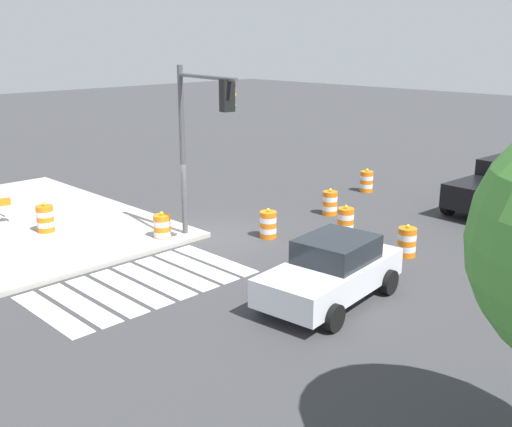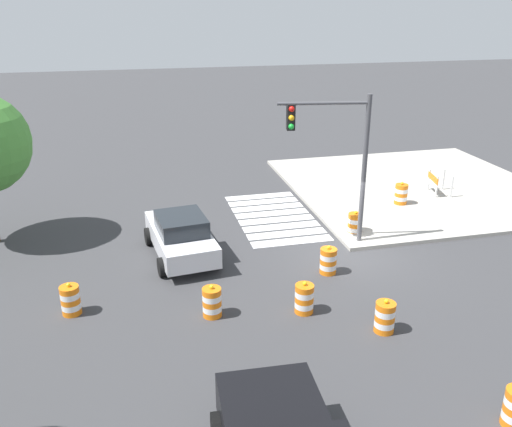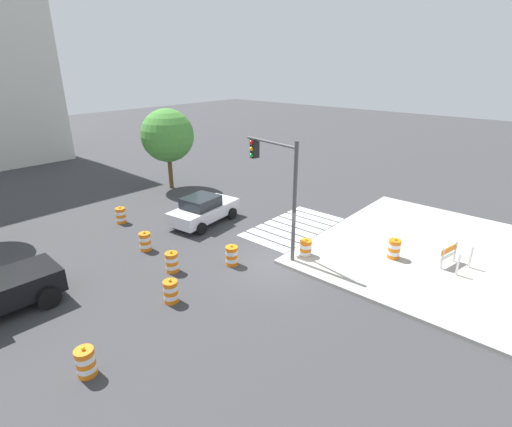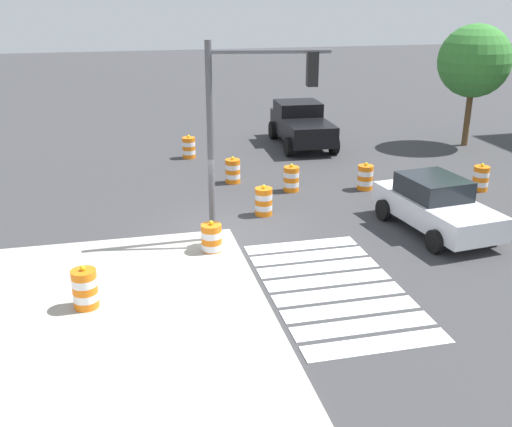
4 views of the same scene
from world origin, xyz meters
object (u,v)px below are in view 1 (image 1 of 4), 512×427
object	(u,v)px
sports_car	(332,270)
traffic_barrel_far_curb	(330,203)
traffic_barrel_lane_center	(162,228)
traffic_light_pole	(200,125)
pickup_truck	(503,186)
traffic_barrel_on_sidewalk	(45,219)
traffic_barrel_crosswalk_end	(366,181)
traffic_barrel_median_near	(345,221)
traffic_barrel_opposite_curb	(407,242)
traffic_barrel_near_corner	(268,225)

from	to	relation	value
sports_car	traffic_barrel_far_curb	distance (m)	7.91
traffic_barrel_lane_center	traffic_light_pole	distance (m)	3.75
pickup_truck	sports_car	bearing A→B (deg)	3.43
sports_car	pickup_truck	world-z (taller)	pickup_truck
traffic_barrel_on_sidewalk	traffic_light_pole	world-z (taller)	traffic_light_pole
traffic_barrel_far_curb	traffic_barrel_crosswalk_end	bearing A→B (deg)	-163.86
traffic_barrel_median_near	pickup_truck	bearing A→B (deg)	160.08
traffic_barrel_crosswalk_end	traffic_barrel_opposite_curb	size ratio (longest dim) A/B	1.00
traffic_barrel_crosswalk_end	traffic_barrel_lane_center	world-z (taller)	same
traffic_barrel_opposite_curb	traffic_light_pole	size ratio (longest dim) A/B	0.19
pickup_truck	traffic_barrel_lane_center	world-z (taller)	pickup_truck
traffic_barrel_opposite_curb	traffic_barrel_median_near	bearing A→B (deg)	-99.39
pickup_truck	traffic_barrel_opposite_curb	bearing A→B (deg)	2.00
traffic_barrel_opposite_curb	traffic_barrel_far_curb	bearing A→B (deg)	-112.96
pickup_truck	traffic_barrel_far_curb	size ratio (longest dim) A/B	5.14
traffic_barrel_crosswalk_end	traffic_barrel_opposite_curb	xyz separation A→B (m)	(5.88, 5.68, 0.00)
traffic_barrel_opposite_curb	pickup_truck	bearing A→B (deg)	-178.00
traffic_barrel_opposite_curb	traffic_barrel_crosswalk_end	bearing A→B (deg)	-136.01
traffic_barrel_near_corner	traffic_barrel_on_sidewalk	distance (m)	7.52
pickup_truck	traffic_barrel_opposite_curb	world-z (taller)	pickup_truck
pickup_truck	traffic_light_pole	distance (m)	12.37
traffic_barrel_lane_center	traffic_barrel_opposite_curb	bearing A→B (deg)	125.06
traffic_barrel_near_corner	traffic_barrel_far_curb	bearing A→B (deg)	-175.46
traffic_barrel_median_near	traffic_barrel_far_curb	bearing A→B (deg)	-128.49
pickup_truck	traffic_light_pole	bearing A→B (deg)	-23.85
traffic_barrel_opposite_curb	traffic_barrel_on_sidewalk	distance (m)	11.89
traffic_light_pole	sports_car	bearing A→B (deg)	86.15
sports_car	traffic_barrel_near_corner	distance (m)	5.31
traffic_barrel_median_near	traffic_barrel_on_sidewalk	size ratio (longest dim) A/B	1.00
pickup_truck	traffic_barrel_opposite_curb	distance (m)	7.16
sports_car	traffic_barrel_near_corner	world-z (taller)	sports_car
pickup_truck	traffic_barrel_far_curb	xyz separation A→B (m)	(5.22, -4.28, -0.52)
traffic_barrel_crosswalk_end	traffic_barrel_on_sidewalk	world-z (taller)	traffic_barrel_on_sidewalk
pickup_truck	traffic_barrel_median_near	world-z (taller)	pickup_truck
traffic_barrel_crosswalk_end	traffic_barrel_near_corner	bearing A→B (deg)	10.69
traffic_barrel_crosswalk_end	traffic_barrel_far_curb	xyz separation A→B (m)	(3.96, 1.15, 0.00)
pickup_truck	traffic_barrel_median_near	distance (m)	7.14
traffic_barrel_near_corner	traffic_barrel_median_near	size ratio (longest dim) A/B	1.00
sports_car	traffic_barrel_crosswalk_end	size ratio (longest dim) A/B	4.39
traffic_barrel_lane_center	traffic_light_pole	xyz separation A→B (m)	(-0.64, 1.30, 3.46)
traffic_barrel_crosswalk_end	traffic_barrel_median_near	bearing A→B (deg)	28.91
sports_car	traffic_barrel_near_corner	size ratio (longest dim) A/B	4.39
traffic_barrel_near_corner	traffic_barrel_median_near	xyz separation A→B (m)	(-2.17, 1.57, 0.00)
traffic_barrel_far_curb	traffic_barrel_on_sidewalk	size ratio (longest dim) A/B	1.00
traffic_barrel_median_near	traffic_barrel_lane_center	xyz separation A→B (m)	(4.93, -3.73, 0.00)
traffic_light_pole	traffic_barrel_median_near	bearing A→B (deg)	150.48
sports_car	traffic_barrel_on_sidewalk	size ratio (longest dim) A/B	4.39
traffic_barrel_far_curb	traffic_barrel_lane_center	size ratio (longest dim) A/B	1.00
traffic_barrel_lane_center	traffic_barrel_on_sidewalk	bearing A→B (deg)	-53.01
traffic_barrel_far_curb	traffic_barrel_opposite_curb	bearing A→B (deg)	67.04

